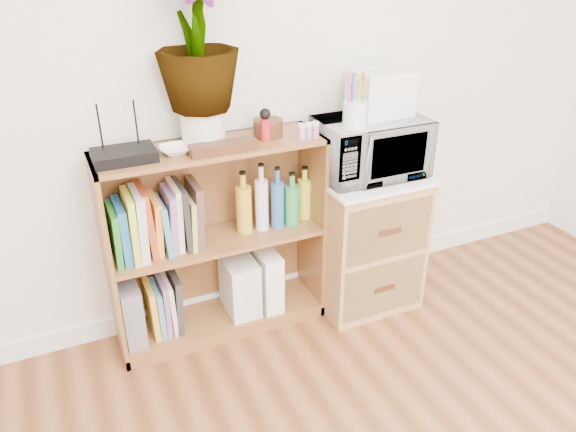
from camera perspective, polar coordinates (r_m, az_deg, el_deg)
skirting_board at (r=3.07m, az=-1.30°, el=-6.99°), size 4.00×0.02×0.10m
bookshelf at (r=2.63m, az=-7.23°, el=-2.65°), size 1.00×0.30×0.95m
wicker_unit at (r=2.90m, az=7.60°, el=-2.39°), size 0.50×0.45×0.70m
microwave at (r=2.68m, az=8.38°, el=6.95°), size 0.50×0.34×0.27m
pen_cup at (r=2.49m, az=6.80°, el=10.21°), size 0.10×0.10×0.12m
small_appliance at (r=2.69m, az=9.38°, el=12.29°), size 0.26×0.22×0.20m
router at (r=2.33m, az=-16.31°, el=5.96°), size 0.25×0.17×0.04m
white_bowl at (r=2.36m, az=-11.38°, el=6.60°), size 0.13×0.13×0.03m
plant_pot at (r=2.41m, az=-8.61°, el=8.90°), size 0.18×0.18×0.16m
potted_plant at (r=2.32m, az=-9.29°, el=17.75°), size 0.34×0.34×0.60m
trinket_box at (r=2.34m, az=-6.61°, el=6.94°), size 0.28×0.07×0.05m
kokeshi_doll at (r=2.45m, az=-2.31°, el=8.74°), size 0.04×0.04×0.10m
wooden_bowl at (r=2.51m, az=-2.04°, el=8.93°), size 0.13×0.13×0.08m
paint_jars at (r=2.48m, az=2.12°, el=8.47°), size 0.10×0.04×0.05m
file_box at (r=2.70m, az=-15.71°, el=-9.18°), size 0.09×0.24×0.30m
magazine_holder_left at (r=2.78m, az=-5.47°, el=-7.15°), size 0.09×0.23×0.28m
magazine_holder_mid at (r=2.79m, az=-4.42°, el=-6.85°), size 0.09×0.23×0.29m
magazine_holder_right at (r=2.82m, az=-2.25°, el=-6.20°), size 0.10×0.24×0.30m
cookbooks at (r=2.50m, az=-13.29°, el=-0.63°), size 0.40×0.20×0.31m
liquor_bottles at (r=2.64m, az=-1.44°, el=1.79°), size 0.39×0.07×0.32m
lower_books at (r=2.73m, az=-12.49°, el=-8.79°), size 0.15×0.19×0.28m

